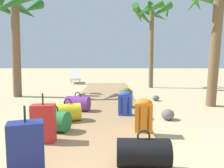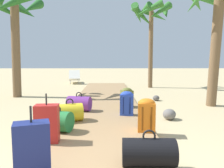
# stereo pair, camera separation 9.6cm
# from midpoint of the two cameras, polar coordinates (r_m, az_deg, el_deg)

# --- Properties ---
(ground_plane) EXTENTS (60.00, 60.00, 0.00)m
(ground_plane) POSITION_cam_midpoint_polar(r_m,az_deg,el_deg) (6.12, -1.92, -6.76)
(ground_plane) COLOR tan
(boardwalk) EXTENTS (1.97, 10.64, 0.08)m
(boardwalk) POSITION_cam_midpoint_polar(r_m,az_deg,el_deg) (7.15, -1.62, -4.53)
(boardwalk) COLOR #9E7A51
(boardwalk) RESTS_ON ground
(duffel_bag_purple) EXTENTS (0.65, 0.49, 0.48)m
(duffel_bag_purple) POSITION_cam_midpoint_polar(r_m,az_deg,el_deg) (5.76, -8.14, -4.91)
(duffel_bag_purple) COLOR #6B2D84
(duffel_bag_purple) RESTS_ON boardwalk
(duffel_bag_black) EXTENTS (0.66, 0.36, 0.45)m
(duffel_bag_black) POSITION_cam_midpoint_polar(r_m,az_deg,el_deg) (2.87, 9.08, -16.81)
(duffel_bag_black) COLOR black
(duffel_bag_black) RESTS_ON boardwalk
(duffel_bag_green) EXTENTS (0.61, 0.51, 0.48)m
(duffel_bag_green) POSITION_cam_midpoint_polar(r_m,az_deg,el_deg) (4.24, -13.75, -9.09)
(duffel_bag_green) COLOR #237538
(duffel_bag_green) RESTS_ON boardwalk
(suitcase_navy) EXTENTS (0.43, 0.33, 0.80)m
(suitcase_navy) POSITION_cam_midpoint_polar(r_m,az_deg,el_deg) (2.72, -19.97, -15.38)
(suitcase_navy) COLOR navy
(suitcase_navy) RESTS_ON boardwalk
(suitcase_red) EXTENTS (0.38, 0.25, 0.77)m
(suitcase_red) POSITION_cam_midpoint_polar(r_m,az_deg,el_deg) (3.71, -16.25, -9.57)
(suitcase_red) COLOR red
(suitcase_red) RESTS_ON boardwalk
(duffel_bag_yellow) EXTENTS (0.62, 0.51, 0.48)m
(duffel_bag_yellow) POSITION_cam_midpoint_polar(r_m,az_deg,el_deg) (4.83, -10.56, -7.10)
(duffel_bag_yellow) COLOR gold
(duffel_bag_yellow) RESTS_ON boardwalk
(backpack_blue) EXTENTS (0.33, 0.26, 0.56)m
(backpack_blue) POSITION_cam_midpoint_polar(r_m,az_deg,el_deg) (5.25, 3.98, -4.74)
(backpack_blue) COLOR #2847B7
(backpack_blue) RESTS_ON boardwalk
(backpack_olive) EXTENTS (0.36, 0.34, 0.54)m
(backpack_olive) POSITION_cam_midpoint_polar(r_m,az_deg,el_deg) (6.12, 4.10, -3.30)
(backpack_olive) COLOR olive
(backpack_olive) RESTS_ON boardwalk
(backpack_orange) EXTENTS (0.34, 0.30, 0.60)m
(backpack_orange) POSITION_cam_midpoint_polar(r_m,az_deg,el_deg) (4.11, 8.84, -7.60)
(backpack_orange) COLOR orange
(backpack_orange) RESTS_ON boardwalk
(palm_tree_near_left) EXTENTS (2.00, 2.10, 3.71)m
(palm_tree_near_left) POSITION_cam_midpoint_polar(r_m,az_deg,el_deg) (9.04, -22.96, 14.74)
(palm_tree_near_left) COLOR brown
(palm_tree_near_left) RESTS_ON ground
(palm_tree_near_right) EXTENTS (1.99, 2.03, 3.68)m
(palm_tree_near_right) POSITION_cam_midpoint_polar(r_m,az_deg,el_deg) (7.30, 25.49, 16.99)
(palm_tree_near_right) COLOR brown
(palm_tree_near_right) RESTS_ON ground
(palm_tree_far_right) EXTENTS (1.99, 2.16, 4.12)m
(palm_tree_far_right) POSITION_cam_midpoint_polar(r_m,az_deg,el_deg) (11.33, 10.29, 16.26)
(palm_tree_far_right) COLOR brown
(palm_tree_far_right) RESTS_ON ground
(lounge_chair) EXTENTS (0.81, 1.61, 0.79)m
(lounge_chair) POSITION_cam_midpoint_polar(r_m,az_deg,el_deg) (13.20, -8.99, 1.60)
(lounge_chair) COLOR white
(lounge_chair) RESTS_ON ground
(rock_right_mid) EXTENTS (0.42, 0.43, 0.24)m
(rock_right_mid) POSITION_cam_midpoint_polar(r_m,az_deg,el_deg) (5.34, 14.62, -7.53)
(rock_right_mid) COLOR slate
(rock_right_mid) RESTS_ON ground
(rock_left_far) EXTENTS (0.27, 0.26, 0.12)m
(rock_left_far) POSITION_cam_midpoint_polar(r_m,az_deg,el_deg) (5.74, -16.61, -7.30)
(rock_left_far) COLOR slate
(rock_left_far) RESTS_ON ground
(rock_right_near) EXTENTS (0.31, 0.32, 0.18)m
(rock_right_near) POSITION_cam_midpoint_polar(r_m,az_deg,el_deg) (7.66, 11.54, -3.54)
(rock_right_near) COLOR #5B5651
(rock_right_near) RESTS_ON ground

